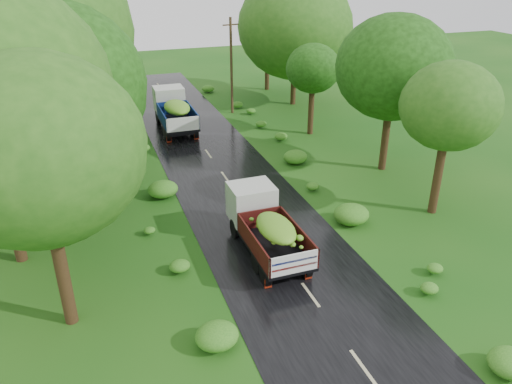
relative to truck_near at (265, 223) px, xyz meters
name	(u,v)px	position (x,y,z in m)	size (l,w,h in m)	color
ground	(363,367)	(0.57, -7.64, -1.39)	(120.00, 120.00, 0.00)	#11490F
road	(300,281)	(0.57, -2.64, -1.38)	(6.50, 80.00, 0.02)	black
road_lines	(291,267)	(0.57, -1.64, -1.37)	(0.12, 69.60, 0.00)	#BFB78C
truck_near	(265,223)	(0.00, 0.00, 0.00)	(2.14, 5.87, 2.46)	black
truck_far	(174,109)	(-0.49, 18.29, 0.15)	(2.37, 6.51, 2.73)	black
utility_pole	(231,65)	(4.82, 20.84, 2.52)	(1.33, 0.31, 7.60)	#382616
trees_left	(29,50)	(-9.30, 13.99, 5.65)	(6.70, 35.05, 10.38)	black
trees_right	(323,48)	(10.10, 15.33, 4.48)	(5.50, 29.72, 8.50)	black
shrubs	(235,185)	(0.57, 6.36, -1.04)	(11.90, 44.00, 0.70)	#2A6A19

